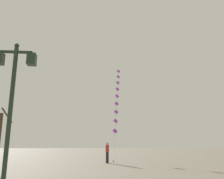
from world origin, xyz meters
name	(u,v)px	position (x,y,z in m)	size (l,w,h in m)	color
ground_plane	(98,163)	(0.00, 20.00, 0.00)	(160.00, 160.00, 0.00)	gray
twin_lantern_lamp_post	(13,86)	(-3.11, 6.65, 3.38)	(1.34, 0.28, 4.88)	#1E2D23
kite_train	(117,100)	(2.25, 26.01, 6.63)	(1.88, 9.98, 11.88)	brown
kite_flyer	(107,152)	(0.76, 19.53, 0.90)	(0.32, 0.63, 1.71)	#1E1E2D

